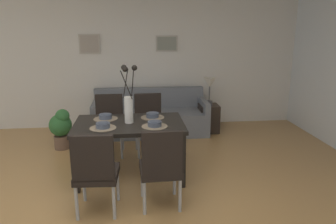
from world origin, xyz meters
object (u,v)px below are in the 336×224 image
dining_chair_far_left (161,165)px  bowl_far_left (155,123)px  dining_chair_near_right (109,122)px  table_lamp (210,85)px  dining_table (129,129)px  sofa (150,118)px  dining_chair_near_left (95,169)px  bowl_far_right (153,115)px  potted_plant (61,127)px  centerpiece_vase (129,101)px  framed_picture_center (167,44)px  side_table (209,118)px  bowl_near_right (105,116)px  framed_picture_left (89,44)px  bowl_near_left (103,125)px  dining_chair_far_right (149,121)px

dining_chair_far_left → bowl_far_left: bearing=91.9°
dining_chair_near_right → table_lamp: bearing=26.3°
dining_table → sofa: sofa is taller
dining_chair_near_left → bowl_far_right: dining_chair_near_left is taller
bowl_far_left → potted_plant: (-1.43, 1.32, -0.41)m
table_lamp → dining_chair_near_right: bearing=-153.7°
dining_chair_near_left → table_lamp: 3.20m
dining_chair_near_left → centerpiece_vase: bearing=68.6°
centerpiece_vase → sofa: bearing=78.6°
centerpiece_vase → framed_picture_center: framed_picture_center is taller
centerpiece_vase → table_lamp: size_ratio=1.44×
bowl_far_left → side_table: bowl_far_left is taller
bowl_near_right → framed_picture_center: bearing=63.5°
dining_chair_near_left → bowl_far_left: size_ratio=5.41×
centerpiece_vase → bowl_near_right: 0.45m
framed_picture_left → bowl_far_right: bearing=-63.5°
dining_chair_near_left → dining_table: bearing=68.6°
dining_table → side_table: size_ratio=2.69×
dining_table → potted_plant: bearing=134.9°
framed_picture_left → dining_table: bearing=-72.4°
centerpiece_vase → framed_picture_left: (-0.73, 2.30, 0.60)m
dining_chair_near_right → bowl_near_left: size_ratio=5.41×
bowl_near_left → bowl_far_right: size_ratio=1.00×
dining_table → table_lamp: 2.28m
bowl_far_left → bowl_far_right: 0.41m
bowl_near_left → framed_picture_left: size_ratio=0.43×
bowl_near_left → table_lamp: bearing=47.4°
dining_table → framed_picture_left: bearing=107.6°
bowl_near_right → side_table: bearing=40.7°
bowl_far_left → bowl_far_right: (0.00, 0.41, 0.00)m
framed_picture_left → bowl_far_left: bearing=-67.4°
centerpiece_vase → bowl_far_left: 0.45m
dining_chair_far_left → bowl_near_left: size_ratio=5.41×
dining_chair_near_right → potted_plant: 0.85m
dining_table → dining_chair_far_left: size_ratio=1.52×
dining_table → dining_chair_far_left: 0.91m
dining_chair_far_right → bowl_far_left: dining_chair_far_right is taller
dining_chair_near_right → framed_picture_left: bearing=105.9°
bowl_near_left → table_lamp: 2.63m
dining_chair_near_right → framed_picture_center: size_ratio=2.22×
dining_chair_near_left → potted_plant: bearing=110.9°
dining_chair_near_right → framed_picture_left: framed_picture_left is taller
dining_chair_near_right → bowl_near_right: size_ratio=5.41×
dining_chair_near_right → potted_plant: (-0.79, 0.26, -0.14)m
dining_chair_far_left → bowl_near_right: (-0.65, 1.04, 0.27)m
centerpiece_vase → bowl_far_left: centerpiece_vase is taller
bowl_far_right → framed_picture_left: 2.49m
bowl_near_left → side_table: bowl_near_left is taller
centerpiece_vase → side_table: centerpiece_vase is taller
dining_chair_far_left → side_table: 2.82m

